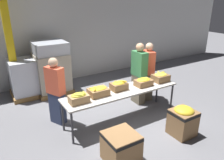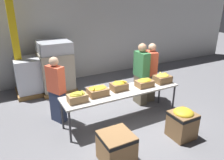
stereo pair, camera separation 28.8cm
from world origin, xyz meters
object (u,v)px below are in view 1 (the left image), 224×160
(banana_box_1, at_px, (98,91))
(volunteer_0, at_px, (148,72))
(banana_box_2, at_px, (119,86))
(donation_bin_1, at_px, (183,120))
(banana_box_3, at_px, (144,82))
(pallet_stack_2, at_px, (26,78))
(banana_box_0, at_px, (79,98))
(volunteer_2, at_px, (56,92))
(sorting_table, at_px, (122,92))
(pallet_stack_1, at_px, (52,68))
(volunteer_1, at_px, (139,74))
(pallet_stack_0, at_px, (52,73))
(banana_box_4, at_px, (161,77))
(donation_bin_0, at_px, (121,146))
(support_pillar, at_px, (8,33))

(banana_box_1, xyz_separation_m, volunteer_0, (2.00, 0.60, -0.05))
(banana_box_2, xyz_separation_m, donation_bin_1, (0.86, -1.34, -0.55))
(banana_box_2, bearing_deg, banana_box_3, -9.06)
(donation_bin_1, relative_size, pallet_stack_2, 0.59)
(banana_box_0, relative_size, volunteer_2, 0.25)
(banana_box_1, distance_m, volunteer_2, 1.05)
(sorting_table, height_order, pallet_stack_1, pallet_stack_1)
(volunteer_1, xyz_separation_m, pallet_stack_1, (-1.92, 2.11, -0.07))
(banana_box_1, relative_size, volunteer_1, 0.26)
(volunteer_1, xyz_separation_m, pallet_stack_0, (-1.93, 2.08, -0.25))
(banana_box_4, relative_size, donation_bin_1, 0.61)
(banana_box_0, relative_size, donation_bin_0, 0.70)
(sorting_table, distance_m, volunteer_2, 1.61)
(banana_box_4, bearing_deg, volunteer_2, 164.63)
(sorting_table, height_order, banana_box_0, banana_box_0)
(volunteer_1, xyz_separation_m, pallet_stack_2, (-2.71, 2.22, -0.31))
(volunteer_2, bearing_deg, donation_bin_0, -9.76)
(sorting_table, relative_size, volunteer_2, 1.80)
(volunteer_1, distance_m, donation_bin_1, 1.91)
(volunteer_1, relative_size, volunteer_2, 1.07)
(banana_box_0, relative_size, banana_box_2, 1.06)
(sorting_table, relative_size, donation_bin_0, 5.01)
(pallet_stack_0, bearing_deg, banana_box_1, -82.60)
(banana_box_4, bearing_deg, pallet_stack_0, 129.74)
(banana_box_0, height_order, banana_box_2, banana_box_2)
(donation_bin_1, bearing_deg, donation_bin_0, -180.00)
(banana_box_1, distance_m, volunteer_0, 2.09)
(sorting_table, bearing_deg, pallet_stack_2, 122.04)
(support_pillar, bearing_deg, sorting_table, -54.36)
(pallet_stack_1, bearing_deg, banana_box_4, -50.85)
(sorting_table, relative_size, banana_box_4, 7.05)
(banana_box_1, xyz_separation_m, donation_bin_0, (-0.22, -1.32, -0.59))
(volunteer_2, bearing_deg, volunteer_1, 60.40)
(banana_box_1, bearing_deg, donation_bin_0, -99.59)
(volunteer_1, bearing_deg, support_pillar, -126.58)
(donation_bin_1, height_order, pallet_stack_2, pallet_stack_2)
(banana_box_2, bearing_deg, banana_box_0, -173.03)
(sorting_table, height_order, volunteer_1, volunteer_1)
(donation_bin_1, distance_m, support_pillar, 5.27)
(pallet_stack_1, bearing_deg, banana_box_1, -83.03)
(donation_bin_1, relative_size, support_pillar, 0.18)
(banana_box_2, xyz_separation_m, banana_box_4, (1.29, -0.10, 0.01))
(banana_box_4, bearing_deg, banana_box_3, -178.86)
(banana_box_1, relative_size, banana_box_3, 1.05)
(volunteer_2, distance_m, support_pillar, 2.50)
(banana_box_1, distance_m, pallet_stack_1, 2.65)
(sorting_table, relative_size, support_pillar, 0.76)
(donation_bin_1, xyz_separation_m, pallet_stack_2, (-2.57, 4.05, 0.21))
(sorting_table, xyz_separation_m, banana_box_1, (-0.63, 0.05, 0.16))
(banana_box_4, relative_size, support_pillar, 0.11)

